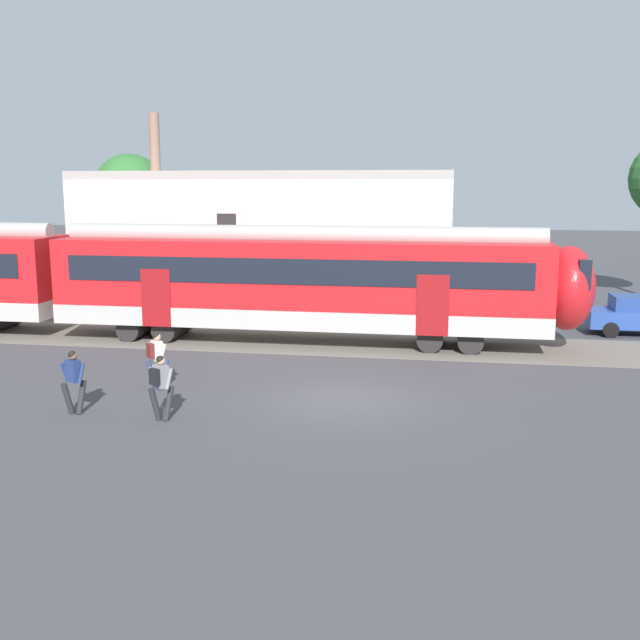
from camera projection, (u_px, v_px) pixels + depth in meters
name	position (u px, v px, depth m)	size (l,w,h in m)	color
ground_plane	(343.00, 401.00, 20.33)	(160.00, 160.00, 0.00)	#424247
track_bed	(29.00, 332.00, 29.81)	(80.00, 4.40, 0.01)	slate
commuter_train	(83.00, 277.00, 28.98)	(38.05, 3.07, 4.73)	#B7B2AD
pedestrian_navy	(73.00, 377.00, 19.01)	(0.65, 0.56, 1.67)	#28282D
pedestrian_white	(156.00, 356.00, 21.30)	(0.68, 0.50, 1.67)	navy
pedestrian_grey	(160.00, 382.00, 18.46)	(0.66, 0.56, 1.67)	#28282D
parked_car_blue	(640.00, 315.00, 29.10)	(4.03, 1.81, 1.54)	#284799
background_building	(264.00, 238.00, 36.38)	(18.05, 5.00, 9.20)	beige
street_tree_left	(130.00, 190.00, 41.38)	(3.94, 3.94, 7.45)	brown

